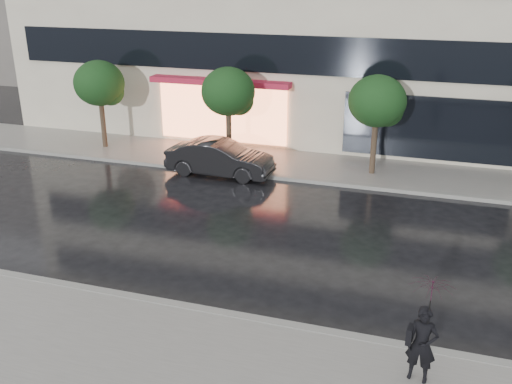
% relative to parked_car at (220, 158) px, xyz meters
% --- Properties ---
extents(ground, '(120.00, 120.00, 0.00)m').
position_rel_parked_car_xyz_m(ground, '(2.76, -8.30, -0.70)').
color(ground, black).
rests_on(ground, ground).
extents(sidewalk_near, '(60.00, 4.50, 0.12)m').
position_rel_parked_car_xyz_m(sidewalk_near, '(2.76, -11.55, -0.64)').
color(sidewalk_near, slate).
rests_on(sidewalk_near, ground).
extents(sidewalk_far, '(60.00, 3.50, 0.12)m').
position_rel_parked_car_xyz_m(sidewalk_far, '(2.76, 1.95, -0.64)').
color(sidewalk_far, slate).
rests_on(sidewalk_far, ground).
extents(curb_near, '(60.00, 0.25, 0.14)m').
position_rel_parked_car_xyz_m(curb_near, '(2.76, -9.30, -0.63)').
color(curb_near, gray).
rests_on(curb_near, ground).
extents(curb_far, '(60.00, 0.25, 0.14)m').
position_rel_parked_car_xyz_m(curb_far, '(2.76, 0.20, -0.63)').
color(curb_far, gray).
rests_on(curb_far, ground).
extents(tree_far_west, '(2.20, 2.20, 3.99)m').
position_rel_parked_car_xyz_m(tree_far_west, '(-6.17, 1.73, 2.22)').
color(tree_far_west, '#33261C').
rests_on(tree_far_west, ground).
extents(tree_mid_west, '(2.20, 2.20, 3.99)m').
position_rel_parked_car_xyz_m(tree_mid_west, '(-0.17, 1.73, 2.22)').
color(tree_mid_west, '#33261C').
rests_on(tree_mid_west, ground).
extents(tree_mid_east, '(2.20, 2.20, 3.99)m').
position_rel_parked_car_xyz_m(tree_mid_east, '(5.83, 1.73, 2.22)').
color(tree_mid_east, '#33261C').
rests_on(tree_mid_east, ground).
extents(parked_car, '(4.27, 1.59, 1.40)m').
position_rel_parked_car_xyz_m(parked_car, '(0.00, 0.00, 0.00)').
color(parked_car, black).
rests_on(parked_car, ground).
extents(pedestrian_with_umbrella, '(0.97, 0.99, 2.25)m').
position_rel_parked_car_xyz_m(pedestrian_with_umbrella, '(8.12, -10.32, 0.87)').
color(pedestrian_with_umbrella, black).
rests_on(pedestrian_with_umbrella, sidewalk_near).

